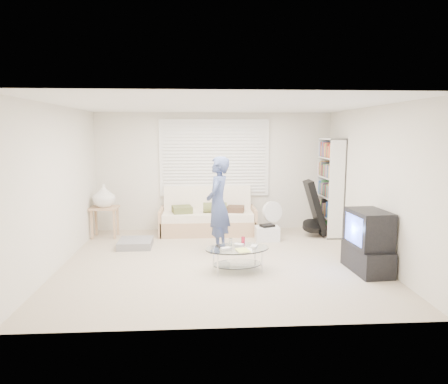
{
  "coord_description": "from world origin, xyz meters",
  "views": [
    {
      "loc": [
        -0.31,
        -6.27,
        2.08
      ],
      "look_at": [
        0.09,
        0.3,
        1.1
      ],
      "focal_mm": 32.0,
      "sensor_mm": 36.0,
      "label": 1
    }
  ],
  "objects": [
    {
      "name": "side_table",
      "position": [
        -2.22,
        1.68,
        0.8
      ],
      "size": [
        0.54,
        0.44,
        1.07
      ],
      "color": "tan",
      "rests_on": "ground"
    },
    {
      "name": "standing_person",
      "position": [
        -0.0,
        0.56,
        0.84
      ],
      "size": [
        0.57,
        0.71,
        1.68
      ],
      "primitive_type": "imported",
      "rotation": [
        0.0,
        0.0,
        -1.88
      ],
      "color": "navy",
      "rests_on": "ground"
    },
    {
      "name": "guitar_case",
      "position": [
        1.99,
        1.47,
        0.5
      ],
      "size": [
        0.48,
        0.42,
        1.12
      ],
      "color": "black",
      "rests_on": "ground"
    },
    {
      "name": "tv_unit",
      "position": [
        2.2,
        -0.61,
        0.46
      ],
      "size": [
        0.53,
        0.89,
        0.94
      ],
      "color": "black",
      "rests_on": "ground"
    },
    {
      "name": "coffee_table",
      "position": [
        0.25,
        -0.47,
        0.29
      ],
      "size": [
        1.04,
        0.74,
        0.48
      ],
      "color": "silver",
      "rests_on": "ground"
    },
    {
      "name": "bookshelf",
      "position": [
        2.32,
        1.6,
        0.99
      ],
      "size": [
        0.31,
        0.83,
        1.97
      ],
      "color": "white",
      "rests_on": "ground"
    },
    {
      "name": "floor_fan",
      "position": [
        1.15,
        1.58,
        0.42
      ],
      "size": [
        0.44,
        0.29,
        0.72
      ],
      "color": "white",
      "rests_on": "ground"
    },
    {
      "name": "window_blinds",
      "position": [
        0.0,
        2.2,
        1.55
      ],
      "size": [
        2.32,
        0.08,
        1.62
      ],
      "color": "silver",
      "rests_on": "ground"
    },
    {
      "name": "grey_floor_pillow",
      "position": [
        -1.5,
        0.93,
        0.07
      ],
      "size": [
        0.61,
        0.61,
        0.14
      ],
      "primitive_type": "cube",
      "rotation": [
        0.0,
        0.0,
        0.02
      ],
      "color": "slate",
      "rests_on": "ground"
    },
    {
      "name": "futon_sofa",
      "position": [
        -0.15,
        1.87,
        0.32
      ],
      "size": [
        1.97,
        0.8,
        0.96
      ],
      "color": "tan",
      "rests_on": "ground"
    },
    {
      "name": "ground",
      "position": [
        0.0,
        0.0,
        0.0
      ],
      "size": [
        5.0,
        5.0,
        0.0
      ],
      "primitive_type": "plane",
      "color": "tan",
      "rests_on": "ground"
    },
    {
      "name": "room_shell",
      "position": [
        0.0,
        0.48,
        1.63
      ],
      "size": [
        5.02,
        4.52,
        2.51
      ],
      "color": "silver",
      "rests_on": "ground"
    },
    {
      "name": "storage_bin",
      "position": [
        0.99,
        1.22,
        0.14
      ],
      "size": [
        0.46,
        0.32,
        0.32
      ],
      "color": "white",
      "rests_on": "ground"
    }
  ]
}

